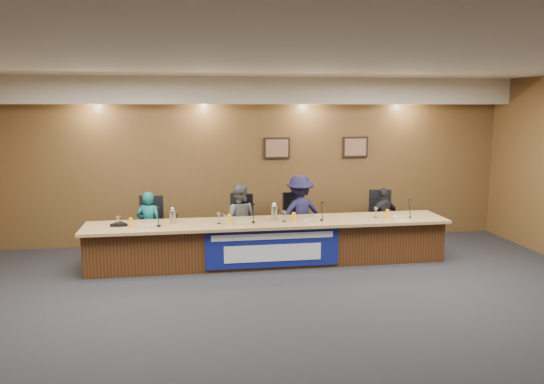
{
  "coord_description": "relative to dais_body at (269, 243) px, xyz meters",
  "views": [
    {
      "loc": [
        -1.34,
        -6.28,
        2.68
      ],
      "look_at": [
        0.05,
        2.4,
        1.24
      ],
      "focal_mm": 35.0,
      "sensor_mm": 36.0,
      "label": 1
    }
  ],
  "objects": [
    {
      "name": "panelist_a",
      "position": [
        -2.03,
        0.61,
        0.25
      ],
      "size": [
        0.49,
        0.37,
        1.21
      ],
      "primitive_type": "imported",
      "rotation": [
        0.0,
        0.0,
        2.93
      ],
      "color": "#0E5957",
      "rests_on": "floor"
    },
    {
      "name": "speakerphone",
      "position": [
        -2.46,
        -0.01,
        0.43
      ],
      "size": [
        0.32,
        0.32,
        0.05
      ],
      "primitive_type": "cylinder",
      "color": "black",
      "rests_on": "dais_top"
    },
    {
      "name": "panelist_b",
      "position": [
        -0.45,
        0.61,
        0.3
      ],
      "size": [
        0.73,
        0.62,
        1.3
      ],
      "primitive_type": "imported",
      "rotation": [
        0.0,
        0.0,
        2.91
      ],
      "color": "#535558",
      "rests_on": "floor"
    },
    {
      "name": "microphone_a",
      "position": [
        -1.82,
        -0.16,
        0.41
      ],
      "size": [
        0.07,
        0.07,
        0.02
      ],
      "primitive_type": "cylinder",
      "color": "black",
      "rests_on": "dais_top"
    },
    {
      "name": "nameplate_a",
      "position": [
        -2.02,
        -0.3,
        0.45
      ],
      "size": [
        0.24,
        0.08,
        0.1
      ],
      "primitive_type": "cube",
      "rotation": [
        0.31,
        0.0,
        0.0
      ],
      "color": "white",
      "rests_on": "dais_top"
    },
    {
      "name": "floor",
      "position": [
        0.0,
        -2.4,
        -0.35
      ],
      "size": [
        10.0,
        10.0,
        0.0
      ],
      "primitive_type": "plane",
      "color": "black",
      "rests_on": "ground"
    },
    {
      "name": "juice_glass_b",
      "position": [
        -0.68,
        -0.09,
        0.47
      ],
      "size": [
        0.06,
        0.06,
        0.15
      ],
      "primitive_type": "cylinder",
      "color": "#FFAE0B",
      "rests_on": "dais_top"
    },
    {
      "name": "water_glass_b",
      "position": [
        -0.85,
        -0.11,
        0.49
      ],
      "size": [
        0.08,
        0.08,
        0.18
      ],
      "primitive_type": "cylinder",
      "color": "silver",
      "rests_on": "dais_top"
    },
    {
      "name": "juice_glass_d",
      "position": [
        2.06,
        -0.13,
        0.47
      ],
      "size": [
        0.06,
        0.06,
        0.15
      ],
      "primitive_type": "cylinder",
      "color": "#FFAE0B",
      "rests_on": "dais_top"
    },
    {
      "name": "office_chair_c",
      "position": [
        0.66,
        0.71,
        0.13
      ],
      "size": [
        0.59,
        0.59,
        0.08
      ],
      "primitive_type": "cube",
      "rotation": [
        0.0,
        0.0,
        0.26
      ],
      "color": "black",
      "rests_on": "floor"
    },
    {
      "name": "water_glass_c",
      "position": [
        0.24,
        -0.12,
        0.49
      ],
      "size": [
        0.08,
        0.08,
        0.18
      ],
      "primitive_type": "cylinder",
      "color": "silver",
      "rests_on": "dais_top"
    },
    {
      "name": "soffit",
      "position": [
        0.0,
        1.35,
        2.6
      ],
      "size": [
        10.0,
        0.5,
        0.5
      ],
      "primitive_type": "cube",
      "color": "beige",
      "rests_on": "wall_back"
    },
    {
      "name": "ceiling",
      "position": [
        0.0,
        -2.4,
        2.85
      ],
      "size": [
        10.0,
        8.0,
        0.04
      ],
      "primitive_type": "cube",
      "color": "silver",
      "rests_on": "wall_back"
    },
    {
      "name": "nameplate_b",
      "position": [
        -0.45,
        -0.28,
        0.45
      ],
      "size": [
        0.24,
        0.08,
        0.1
      ],
      "primitive_type": "cube",
      "rotation": [
        0.31,
        0.0,
        0.0
      ],
      "color": "white",
      "rests_on": "dais_top"
    },
    {
      "name": "wall_photo_left",
      "position": [
        0.4,
        1.57,
        1.5
      ],
      "size": [
        0.52,
        0.04,
        0.42
      ],
      "primitive_type": "cube",
      "color": "black",
      "rests_on": "wall_back"
    },
    {
      "name": "banner",
      "position": [
        0.0,
        -0.41,
        0.03
      ],
      "size": [
        2.2,
        0.02,
        0.65
      ],
      "primitive_type": "cube",
      "color": "navy",
      "rests_on": "dais_body"
    },
    {
      "name": "nameplate_c",
      "position": [
        0.69,
        -0.3,
        0.45
      ],
      "size": [
        0.24,
        0.08,
        0.1
      ],
      "primitive_type": "cube",
      "rotation": [
        0.31,
        0.0,
        0.0
      ],
      "color": "white",
      "rests_on": "dais_top"
    },
    {
      "name": "carafe_left",
      "position": [
        -1.6,
        0.04,
        0.51
      ],
      "size": [
        0.11,
        0.11,
        0.22
      ],
      "primitive_type": "cylinder",
      "color": "silver",
      "rests_on": "dais_top"
    },
    {
      "name": "banner_text_lower",
      "position": [
        0.0,
        -0.43,
        -0.05
      ],
      "size": [
        1.6,
        0.01,
        0.28
      ],
      "primitive_type": "cube",
      "color": "silver",
      "rests_on": "banner"
    },
    {
      "name": "banner_text_upper",
      "position": [
        0.0,
        -0.43,
        0.23
      ],
      "size": [
        2.0,
        0.01,
        0.1
      ],
      "primitive_type": "cube",
      "color": "silver",
      "rests_on": "banner"
    },
    {
      "name": "water_glass_a",
      "position": [
        -2.46,
        -0.1,
        0.49
      ],
      "size": [
        0.08,
        0.08,
        0.18
      ],
      "primitive_type": "cylinder",
      "color": "silver",
      "rests_on": "dais_top"
    },
    {
      "name": "microphone_c",
      "position": [
        0.87,
        -0.14,
        0.41
      ],
      "size": [
        0.07,
        0.07,
        0.02
      ],
      "primitive_type": "cylinder",
      "color": "black",
      "rests_on": "dais_top"
    },
    {
      "name": "wall_back",
      "position": [
        0.0,
        1.6,
        1.25
      ],
      "size": [
        10.0,
        0.04,
        3.2
      ],
      "primitive_type": "cube",
      "color": "brown",
      "rests_on": "floor"
    },
    {
      "name": "microphone_d",
      "position": [
        2.44,
        -0.13,
        0.41
      ],
      "size": [
        0.07,
        0.07,
        0.02
      ],
      "primitive_type": "cylinder",
      "color": "black",
      "rests_on": "dais_top"
    },
    {
      "name": "office_chair_a",
      "position": [
        -2.03,
        0.71,
        0.13
      ],
      "size": [
        0.54,
        0.54,
        0.08
      ],
      "primitive_type": "cube",
      "rotation": [
        0.0,
        0.0,
        -0.14
      ],
      "color": "black",
      "rests_on": "floor"
    },
    {
      "name": "juice_glass_c",
      "position": [
        0.4,
        -0.11,
        0.47
      ],
      "size": [
        0.06,
        0.06,
        0.15
      ],
      "primitive_type": "cylinder",
      "color": "#FFAE0B",
      "rests_on": "dais_top"
    },
    {
      "name": "water_glass_d",
      "position": [
        1.87,
        -0.07,
        0.49
      ],
      "size": [
        0.08,
        0.08,
        0.18
      ],
      "primitive_type": "cylinder",
      "color": "silver",
      "rests_on": "dais_top"
    },
    {
      "name": "panelist_d",
      "position": [
        2.27,
        0.61,
        0.23
      ],
      "size": [
        0.73,
        0.47,
        1.16
      ],
      "primitive_type": "imported",
      "rotation": [
        0.0,
        0.0,
        3.43
      ],
      "color": "black",
      "rests_on": "floor"
    },
    {
      "name": "wall_photo_right",
      "position": [
        2.0,
        1.57,
        1.5
      ],
      "size": [
        0.52,
        0.04,
        0.42
      ],
      "primitive_type": "cube",
      "color": "black",
      "rests_on": "wall_back"
    },
    {
      "name": "dais_top",
      "position": [
        0.0,
        -0.05,
        0.38
      ],
      "size": [
        6.1,
        0.95,
        0.05
      ],
      "primitive_type": "cube",
      "color": "#A17D4B",
      "rests_on": "dais_body"
    },
    {
      "name": "dais_body",
      "position": [
        0.0,
        0.0,
        0.0
      ],
      "size": [
        6.0,
        0.8,
        0.7
      ],
      "primitive_type": "cube",
      "color": "#472611",
      "rests_on": "floor"
    },
    {
      "name": "office_chair_b",
      "position": [
        -0.45,
        0.71,
        0.13
      ],
      "size": [
        0.62,
        0.62,
        0.08
      ],
      "primitive_type": "cube",
      "rotation": [
        0.0,
        0.0,
        -0.38
      ],
      "color": "black",
      "rests_on": "floor"
    },
    {
      "name": "panelist_c",
      "position": [
        0.66,
        0.61,
        0.37
      ],
      "size": [
        1.02,
        0.72,
        1.43
      ],
      "primitive_type": "imported",
      "rotation": [
        0.0,
        0.0,
        3.37
      ],
      "color": "#161435",
      "rests_on": "floor"
    },
    {
      "name": "nameplate_d",
      "position": [
        2.27,
        -0.26,
        0.45
      ],
      "size": [
        0.24,
        0.08,
        0.1
      ],
      "primitive_type": "cube",
      "rotation": [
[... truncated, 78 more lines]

